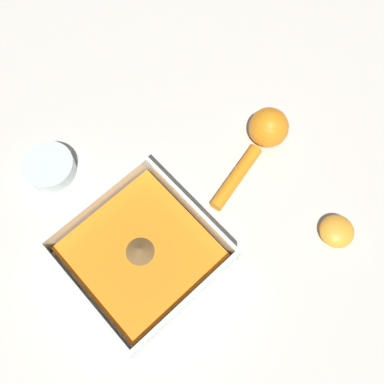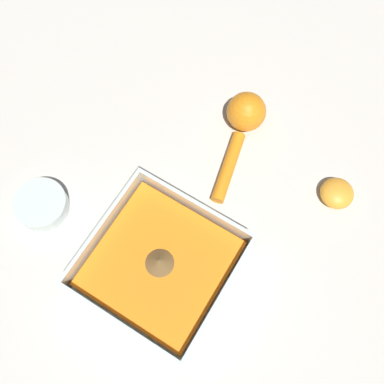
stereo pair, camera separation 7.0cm
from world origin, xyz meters
The scene contains 5 objects.
ground_plane centered at (0.00, 0.00, 0.00)m, with size 4.00×4.00×0.00m, color beige.
square_dish centered at (0.02, 0.01, 0.02)m, with size 0.21×0.21×0.06m.
spice_bowl centered at (0.23, 0.03, 0.01)m, with size 0.08×0.08×0.03m.
lemon_squeezer centered at (0.03, -0.26, 0.03)m, with size 0.08×0.19×0.07m.
lemon_half centered at (-0.16, -0.23, 0.01)m, with size 0.05×0.05×0.03m.
Camera 1 is at (-0.15, 0.06, 0.68)m, focal length 42.00 mm.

